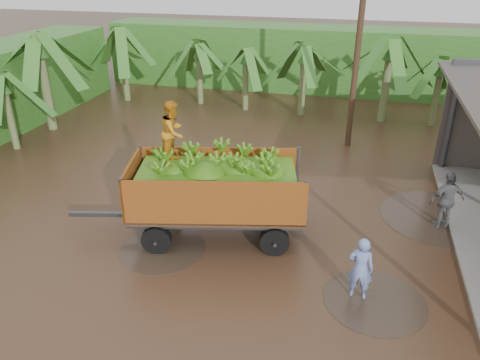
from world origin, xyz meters
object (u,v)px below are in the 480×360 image
(utility_pole, at_px, (359,38))
(banana_trailer, at_px, (216,188))
(man_blue, at_px, (360,268))
(man_grey, at_px, (447,200))

(utility_pole, bearing_deg, banana_trailer, -112.74)
(man_blue, bearing_deg, man_grey, -117.13)
(man_blue, bearing_deg, banana_trailer, -20.34)
(man_grey, bearing_deg, utility_pole, -84.73)
(banana_trailer, xyz_separation_m, utility_pole, (3.35, 7.99, 2.95))
(man_blue, distance_m, utility_pole, 10.50)
(man_blue, height_order, utility_pole, utility_pole)
(banana_trailer, bearing_deg, man_blue, -37.53)
(banana_trailer, relative_size, utility_pole, 0.78)
(banana_trailer, height_order, utility_pole, utility_pole)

